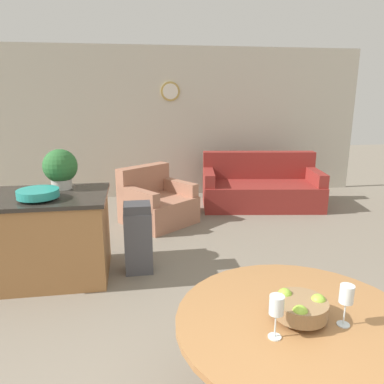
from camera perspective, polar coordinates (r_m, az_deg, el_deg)
name	(u,v)px	position (r m, az deg, el deg)	size (l,w,h in m)	color
wall_back	(150,123)	(6.98, -6.44, 10.34)	(8.00, 0.09, 2.70)	beige
dining_table	(297,349)	(2.20, 15.66, -21.99)	(1.28, 1.28, 0.77)	#9E6B3D
fruit_bowl	(300,307)	(2.07, 16.16, -16.49)	(0.28, 0.28, 0.14)	olive
wine_glass_left	(277,307)	(1.86, 12.76, -16.71)	(0.07, 0.07, 0.22)	silver
wine_glass_right	(347,296)	(2.05, 22.49, -14.42)	(0.07, 0.07, 0.22)	silver
kitchen_island	(44,237)	(4.19, -21.64, -6.34)	(1.33, 0.90, 0.90)	#9E6B3D
teal_bowl	(38,193)	(3.88, -22.41, -0.21)	(0.39, 0.39, 0.10)	teal
potted_plant	(60,168)	(4.21, -19.43, 3.51)	(0.36, 0.36, 0.43)	beige
trash_bin	(138,238)	(4.09, -8.20, -6.96)	(0.29, 0.26, 0.77)	#47474C
couch	(261,188)	(6.53, 10.43, 0.53)	(2.08, 1.23, 0.89)	maroon
armchair	(157,204)	(5.63, -5.43, -1.83)	(1.23, 1.23, 0.83)	#A87056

